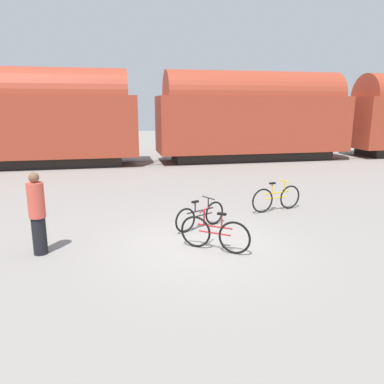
{
  "coord_description": "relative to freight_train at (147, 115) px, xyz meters",
  "views": [
    {
      "loc": [
        -1.94,
        -8.2,
        3.26
      ],
      "look_at": [
        -0.03,
        0.81,
        1.1
      ],
      "focal_mm": 35.0,
      "sensor_mm": 36.0,
      "label": 1
    }
  ],
  "objects": [
    {
      "name": "bicycle_black",
      "position": [
        0.27,
        -11.83,
        -2.34
      ],
      "size": [
        1.52,
        0.84,
        0.82
      ],
      "color": "black",
      "rests_on": "ground_plane"
    },
    {
      "name": "rail_near",
      "position": [
        -0.0,
        -0.72,
        -2.68
      ],
      "size": [
        60.59,
        0.07,
        0.01
      ],
      "primitive_type": "cube",
      "color": "#4C4238",
      "rests_on": "ground_plane"
    },
    {
      "name": "bicycle_yellow",
      "position": [
        3.0,
        -10.65,
        -2.29
      ],
      "size": [
        1.78,
        0.53,
        0.95
      ],
      "color": "black",
      "rests_on": "ground_plane"
    },
    {
      "name": "rail_far",
      "position": [
        -0.0,
        0.72,
        -2.68
      ],
      "size": [
        60.59,
        0.07,
        0.01
      ],
      "primitive_type": "cube",
      "color": "#4C4238",
      "rests_on": "ground_plane"
    },
    {
      "name": "ground_plane",
      "position": [
        -0.0,
        -13.0,
        -2.69
      ],
      "size": [
        80.0,
        80.0,
        0.0
      ],
      "primitive_type": "plane",
      "color": "gray"
    },
    {
      "name": "person_in_red",
      "position": [
        -3.63,
        -12.82,
        -1.76
      ],
      "size": [
        0.36,
        0.36,
        1.85
      ],
      "rotation": [
        0.0,
        0.0,
        3.7
      ],
      "color": "black",
      "rests_on": "ground_plane"
    },
    {
      "name": "bicycle_maroon",
      "position": [
        0.23,
        -13.43,
        -2.29
      ],
      "size": [
        1.39,
        1.08,
        0.94
      ],
      "color": "black",
      "rests_on": "ground_plane"
    },
    {
      "name": "freight_train",
      "position": [
        0.0,
        0.0,
        0.0
      ],
      "size": [
        48.59,
        2.99,
        5.15
      ],
      "color": "black",
      "rests_on": "ground_plane"
    }
  ]
}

